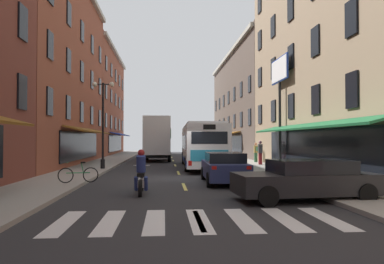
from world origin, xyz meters
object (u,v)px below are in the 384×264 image
at_px(sedan_mid, 224,167).
at_px(pedestrian_near, 256,152).
at_px(sedan_near, 162,150).
at_px(billboard_sign, 280,82).
at_px(bicycle_near, 78,174).
at_px(sedan_far, 306,180).
at_px(transit_bus, 202,145).
at_px(box_truck, 158,139).
at_px(motorcycle_rider, 141,175).
at_px(pedestrian_mid, 260,152).
at_px(street_lamp_twin, 103,121).

bearing_deg(sedan_mid, pedestrian_near, 69.60).
bearing_deg(sedan_near, sedan_mid, -83.69).
bearing_deg(billboard_sign, bicycle_near, -145.48).
bearing_deg(sedan_mid, sedan_far, -68.80).
xyz_separation_m(billboard_sign, bicycle_near, (-11.66, -8.02, -5.49)).
height_order(transit_bus, pedestrian_near, transit_bus).
distance_m(box_truck, sedan_near, 10.61).
xyz_separation_m(box_truck, sedan_near, (0.29, 10.52, -1.38)).
relative_size(motorcycle_rider, pedestrian_mid, 1.15).
bearing_deg(bicycle_near, street_lamp_twin, 91.86).
distance_m(billboard_sign, pedestrian_mid, 5.68).
distance_m(motorcycle_rider, pedestrian_mid, 15.66).
bearing_deg(bicycle_near, sedan_far, -27.92).
xyz_separation_m(billboard_sign, pedestrian_mid, (-0.64, 2.76, -4.92)).
bearing_deg(motorcycle_rider, sedan_mid, 40.26).
distance_m(sedan_near, street_lamp_twin, 21.20).
xyz_separation_m(sedan_mid, bicycle_near, (-6.53, -0.48, -0.23)).
height_order(billboard_sign, transit_bus, billboard_sign).
height_order(sedan_mid, sedan_far, sedan_mid).
xyz_separation_m(transit_bus, box_truck, (-3.31, 8.16, 0.45)).
distance_m(sedan_near, sedan_mid, 28.23).
height_order(transit_bus, pedestrian_mid, transit_bus).
distance_m(transit_bus, sedan_far, 14.52).
distance_m(box_truck, pedestrian_mid, 10.76).
distance_m(sedan_near, sedan_far, 33.41).
xyz_separation_m(sedan_mid, sedan_far, (1.93, -4.97, -0.03)).
height_order(bicycle_near, pedestrian_near, pedestrian_near).
relative_size(billboard_sign, pedestrian_mid, 4.18).
bearing_deg(motorcycle_rider, street_lamp_twin, 106.78).
bearing_deg(billboard_sign, sedan_near, 111.85).
xyz_separation_m(transit_bus, sedan_near, (-3.02, 18.68, -0.93)).
height_order(sedan_mid, street_lamp_twin, street_lamp_twin).
bearing_deg(billboard_sign, pedestrian_near, 92.07).
bearing_deg(sedan_far, sedan_near, 98.66).
relative_size(transit_bus, motorcycle_rider, 5.62).
height_order(transit_bus, box_truck, box_truck).
bearing_deg(pedestrian_near, transit_bus, -172.54).
bearing_deg(sedan_near, box_truck, -91.60).
xyz_separation_m(box_truck, pedestrian_near, (8.32, -4.31, -1.09)).
bearing_deg(pedestrian_near, sedan_near, 88.31).
bearing_deg(transit_bus, sedan_far, -82.02).
distance_m(box_truck, sedan_far, 23.17).
bearing_deg(pedestrian_near, bicycle_near, -159.98).
distance_m(box_truck, sedan_mid, 17.92).
bearing_deg(sedan_near, billboard_sign, -68.15).
xyz_separation_m(billboard_sign, sedan_near, (-8.23, 20.53, -5.29)).
xyz_separation_m(sedan_near, sedan_mid, (3.10, -28.06, 0.03)).
relative_size(sedan_mid, bicycle_near, 2.62).
height_order(box_truck, bicycle_near, box_truck).
distance_m(billboard_sign, transit_bus, 7.05).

